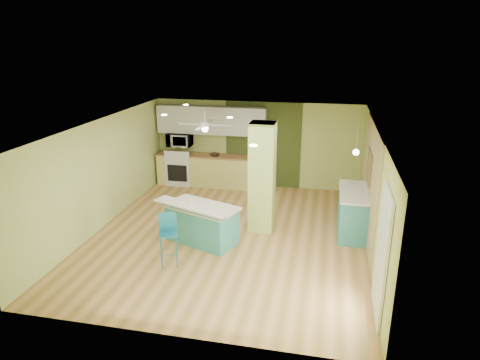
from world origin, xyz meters
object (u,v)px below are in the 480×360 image
peninsula (201,223)px  fruit_bowl (215,155)px  canister (191,204)px  side_counter (353,212)px  bar_stool (168,231)px

peninsula → fruit_bowl: 3.66m
canister → side_counter: bearing=19.8°
peninsula → bar_stool: bearing=-88.0°
bar_stool → side_counter: bearing=10.4°
fruit_bowl → peninsula: bearing=-79.5°
side_counter → canister: 3.63m
bar_stool → fruit_bowl: size_ratio=3.67×
fruit_bowl → canister: 3.68m
side_counter → canister: bearing=-160.2°
peninsula → fruit_bowl: bearing=121.4°
side_counter → fruit_bowl: 4.59m
bar_stool → fruit_bowl: bearing=73.0°
peninsula → bar_stool: (-0.35, -1.03, 0.26)m
fruit_bowl → bar_stool: bearing=-86.2°
side_counter → fruit_bowl: fruit_bowl is taller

